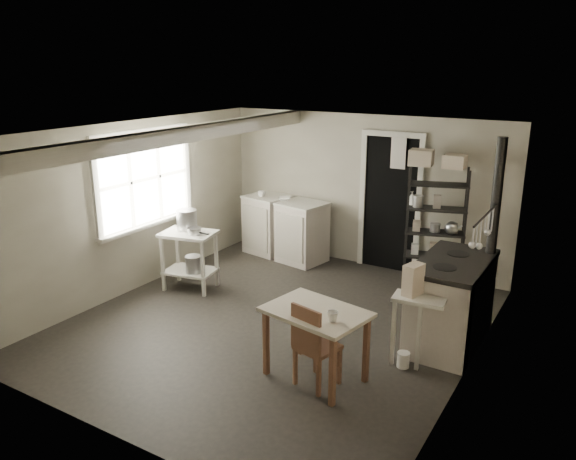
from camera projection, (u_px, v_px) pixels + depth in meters
The scene contains 31 objects.
floor at pixel (275, 323), 6.78m from camera, with size 5.00×5.00×0.00m, color black.
ceiling at pixel (274, 132), 6.11m from camera, with size 5.00×5.00×0.00m, color white.
wall_back at pixel (363, 191), 8.49m from camera, with size 4.50×0.02×2.30m, color #A6A08E.
wall_front at pixel (104, 312), 4.39m from camera, with size 4.50×0.02×2.30m, color #A6A08E.
wall_left at pixel (134, 207), 7.56m from camera, with size 0.02×5.00×2.30m, color #A6A08E.
wall_right at pixel (474, 268), 5.33m from camera, with size 0.02×5.00×2.30m, color #A6A08E.
window at pixel (144, 179), 7.61m from camera, with size 0.12×1.76×1.28m, color beige, non-canonical shape.
doorway at pixel (390, 205), 8.29m from camera, with size 0.96×0.10×2.08m, color beige, non-canonical shape.
ceiling_beam at pixel (190, 134), 6.74m from camera, with size 0.18×5.00×0.18m, color beige, non-canonical shape.
wallpaper_panel at pixel (473, 268), 5.34m from camera, with size 0.01×5.00×2.30m, color beige, non-canonical shape.
utensil_rail at pixel (486, 213), 5.74m from camera, with size 0.06×1.20×0.44m, color #A8A8AA, non-canonical shape.
prep_table at pixel (190, 261), 7.72m from camera, with size 0.71×0.51×0.81m, color beige, non-canonical shape.
stockpot at pixel (187, 221), 7.69m from camera, with size 0.28×0.28×0.30m, color #A8A8AA.
saucepan at pixel (195, 232), 7.50m from camera, with size 0.19×0.19×0.10m, color #A8A8AA.
bucket at pixel (194, 265), 7.62m from camera, with size 0.22×0.22×0.24m, color #A8A8AA.
base_cabinets at pixel (285, 229), 8.98m from camera, with size 1.45×0.62×0.95m, color beige, non-canonical shape.
mixing_bowl at pixel (285, 200), 8.75m from camera, with size 0.27×0.27×0.07m, color white.
counter_cup at pixel (262, 196), 9.00m from camera, with size 0.12×0.12×0.10m, color white.
shelf_rack at pixel (436, 221), 7.65m from camera, with size 0.80×0.31×1.68m, color black, non-canonical shape.
shelf_jar at pixel (413, 188), 7.71m from camera, with size 0.08×0.09×0.19m, color white.
storage_box_a at pixel (422, 141), 7.49m from camera, with size 0.31×0.27×0.21m, color beige.
storage_box_b at pixel (456, 145), 7.30m from camera, with size 0.28×0.26×0.18m, color beige.
stove at pixel (450, 307), 6.18m from camera, with size 0.69×1.25×0.98m, color beige, non-canonical shape.
stovepipe at pixel (496, 200), 6.08m from camera, with size 0.10×0.10×1.32m, color black, non-canonical shape.
side_ledge at pixel (417, 331), 5.65m from camera, with size 0.52×0.28×0.80m, color beige, non-canonical shape.
oats_box at pixel (414, 275), 5.55m from camera, with size 0.13×0.21×0.32m, color beige.
work_table at pixel (316, 343), 5.51m from camera, with size 0.96×0.67×0.73m, color beige, non-canonical shape.
table_cup at pixel (333, 314), 5.15m from camera, with size 0.11×0.11×0.10m, color white.
chair at pixel (318, 339), 5.36m from camera, with size 0.36×0.38×0.87m, color brown, non-canonical shape.
flour_sack at pixel (431, 269), 7.85m from camera, with size 0.37×0.31×0.44m, color beige.
floor_crock at pixel (403, 360), 5.79m from camera, with size 0.13×0.13×0.16m, color white.
Camera 1 is at (3.32, -5.20, 3.03)m, focal length 35.00 mm.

